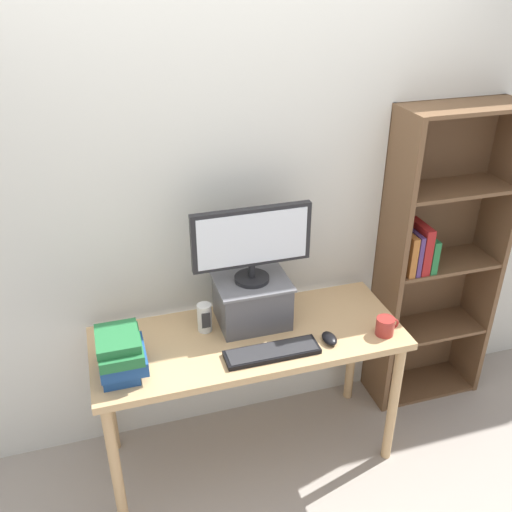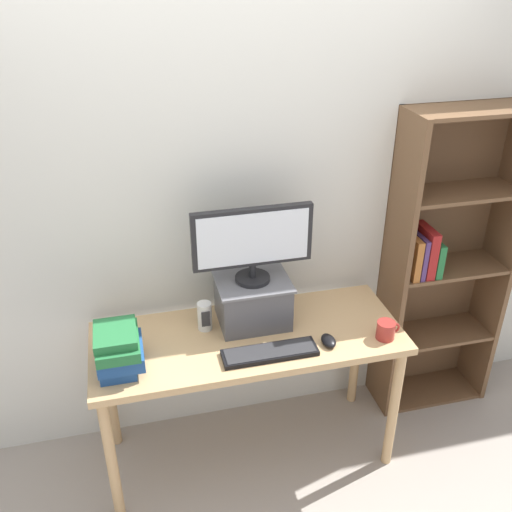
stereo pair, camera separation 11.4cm
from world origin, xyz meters
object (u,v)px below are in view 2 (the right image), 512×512
(book_stack, at_px, (118,349))
(computer_mouse, at_px, (329,341))
(desk, at_px, (248,351))
(coffee_mug, at_px, (386,330))
(bookshelf_unit, at_px, (441,264))
(riser_box, at_px, (253,299))
(keyboard, at_px, (270,352))
(desk_speaker, at_px, (205,316))
(computer_monitor, at_px, (252,241))

(book_stack, bearing_deg, computer_mouse, -3.65)
(desk, distance_m, coffee_mug, 0.66)
(bookshelf_unit, bearing_deg, riser_box, -174.23)
(bookshelf_unit, relative_size, computer_mouse, 16.65)
(riser_box, relative_size, keyboard, 0.80)
(riser_box, xyz_separation_m, keyboard, (0.01, -0.28, -0.11))
(desk, height_order, desk_speaker, desk_speaker)
(riser_box, distance_m, desk_speaker, 0.24)
(desk, distance_m, riser_box, 0.25)
(computer_monitor, bearing_deg, book_stack, -162.28)
(computer_mouse, bearing_deg, desk, 156.00)
(bookshelf_unit, bearing_deg, coffee_mug, -141.70)
(keyboard, bearing_deg, computer_mouse, 2.32)
(riser_box, xyz_separation_m, desk_speaker, (-0.24, -0.01, -0.05))
(desk, bearing_deg, riser_box, 66.26)
(computer_monitor, xyz_separation_m, book_stack, (-0.64, -0.21, -0.34))
(book_stack, bearing_deg, coffee_mug, -3.77)
(riser_box, bearing_deg, computer_mouse, -42.06)
(computer_monitor, distance_m, computer_mouse, 0.58)
(book_stack, bearing_deg, desk_speaker, 25.74)
(computer_monitor, height_order, keyboard, computer_monitor)
(computer_monitor, relative_size, desk_speaker, 3.90)
(keyboard, xyz_separation_m, book_stack, (-0.66, 0.07, 0.09))
(desk, bearing_deg, coffee_mug, -15.64)
(desk, relative_size, coffee_mug, 12.67)
(keyboard, bearing_deg, riser_box, 92.50)
(riser_box, bearing_deg, book_stack, -162.16)
(desk, relative_size, computer_monitor, 2.63)
(desk, xyz_separation_m, computer_monitor, (0.05, 0.11, 0.53))
(riser_box, distance_m, computer_mouse, 0.41)
(computer_mouse, bearing_deg, coffee_mug, -4.17)
(computer_monitor, xyz_separation_m, desk_speaker, (-0.24, -0.01, -0.37))
(keyboard, bearing_deg, coffee_mug, -0.88)
(computer_mouse, bearing_deg, book_stack, 176.35)
(computer_monitor, bearing_deg, keyboard, -87.48)
(riser_box, distance_m, coffee_mug, 0.65)
(desk, bearing_deg, bookshelf_unit, 11.16)
(riser_box, xyz_separation_m, computer_monitor, (0.00, -0.00, 0.32))
(bookshelf_unit, distance_m, riser_box, 1.08)
(riser_box, bearing_deg, desk, -113.74)
(bookshelf_unit, bearing_deg, keyboard, -159.96)
(bookshelf_unit, height_order, desk_speaker, bookshelf_unit)
(coffee_mug, height_order, desk_speaker, desk_speaker)
(keyboard, distance_m, desk_speaker, 0.37)
(keyboard, xyz_separation_m, computer_mouse, (0.28, 0.01, 0.01))
(bookshelf_unit, xyz_separation_m, riser_box, (-1.08, -0.11, 0.01))
(computer_monitor, bearing_deg, riser_box, 90.00)
(desk, height_order, computer_monitor, computer_monitor)
(riser_box, relative_size, coffee_mug, 3.01)
(computer_mouse, distance_m, coffee_mug, 0.28)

